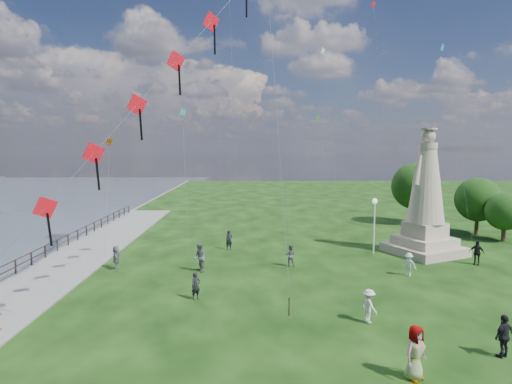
{
  "coord_description": "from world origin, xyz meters",
  "views": [
    {
      "loc": [
        -1.46,
        -16.87,
        8.01
      ],
      "look_at": [
        -1.0,
        8.0,
        5.5
      ],
      "focal_mm": 30.0,
      "sensor_mm": 36.0,
      "label": 1
    }
  ],
  "objects_px": {
    "person_1": "(200,258)",
    "person_2": "(369,306)",
    "person_4": "(415,353)",
    "person_5": "(116,257)",
    "person_3": "(504,336)",
    "person_0": "(196,286)",
    "person_9": "(477,253)",
    "person_6": "(229,240)",
    "statue": "(426,207)",
    "lamppost": "(374,214)",
    "person_8": "(409,265)",
    "person_7": "(290,255)"
  },
  "relations": [
    {
      "from": "person_1",
      "to": "person_2",
      "type": "bearing_deg",
      "value": 19.86
    },
    {
      "from": "person_4",
      "to": "person_5",
      "type": "bearing_deg",
      "value": 102.76
    },
    {
      "from": "person_3",
      "to": "person_0",
      "type": "bearing_deg",
      "value": -52.79
    },
    {
      "from": "person_9",
      "to": "person_0",
      "type": "bearing_deg",
      "value": -120.09
    },
    {
      "from": "person_6",
      "to": "person_4",
      "type": "bearing_deg",
      "value": -92.24
    },
    {
      "from": "statue",
      "to": "person_9",
      "type": "height_order",
      "value": "statue"
    },
    {
      "from": "lamppost",
      "to": "statue",
      "type": "bearing_deg",
      "value": -1.95
    },
    {
      "from": "person_0",
      "to": "person_8",
      "type": "distance_m",
      "value": 13.55
    },
    {
      "from": "person_3",
      "to": "person_4",
      "type": "height_order",
      "value": "person_4"
    },
    {
      "from": "lamppost",
      "to": "person_7",
      "type": "distance_m",
      "value": 7.92
    },
    {
      "from": "person_4",
      "to": "person_1",
      "type": "bearing_deg",
      "value": 90.74
    },
    {
      "from": "person_0",
      "to": "person_1",
      "type": "distance_m",
      "value": 5.17
    },
    {
      "from": "statue",
      "to": "person_6",
      "type": "xyz_separation_m",
      "value": [
        -15.0,
        1.66,
        -2.83
      ]
    },
    {
      "from": "person_6",
      "to": "person_8",
      "type": "bearing_deg",
      "value": -55.08
    },
    {
      "from": "statue",
      "to": "person_6",
      "type": "relative_size",
      "value": 6.18
    },
    {
      "from": "person_4",
      "to": "person_9",
      "type": "bearing_deg",
      "value": 22.12
    },
    {
      "from": "statue",
      "to": "person_4",
      "type": "xyz_separation_m",
      "value": [
        -7.67,
        -17.77,
        -2.64
      ]
    },
    {
      "from": "person_7",
      "to": "person_1",
      "type": "bearing_deg",
      "value": 20.71
    },
    {
      "from": "person_9",
      "to": "person_7",
      "type": "bearing_deg",
      "value": -138.78
    },
    {
      "from": "person_5",
      "to": "person_0",
      "type": "bearing_deg",
      "value": -145.2
    },
    {
      "from": "person_2",
      "to": "person_6",
      "type": "bearing_deg",
      "value": 2.05
    },
    {
      "from": "person_4",
      "to": "statue",
      "type": "bearing_deg",
      "value": 33.25
    },
    {
      "from": "lamppost",
      "to": "person_3",
      "type": "distance_m",
      "value": 16.56
    },
    {
      "from": "person_5",
      "to": "person_8",
      "type": "xyz_separation_m",
      "value": [
        18.98,
        -1.97,
        -0.05
      ]
    },
    {
      "from": "lamppost",
      "to": "person_1",
      "type": "distance_m",
      "value": 13.79
    },
    {
      "from": "statue",
      "to": "person_2",
      "type": "relative_size",
      "value": 6.1
    },
    {
      "from": "person_3",
      "to": "person_5",
      "type": "xyz_separation_m",
      "value": [
        -18.68,
        12.56,
        -0.06
      ]
    },
    {
      "from": "person_0",
      "to": "person_9",
      "type": "xyz_separation_m",
      "value": [
        18.64,
        6.53,
        0.11
      ]
    },
    {
      "from": "lamppost",
      "to": "person_6",
      "type": "xyz_separation_m",
      "value": [
        -11.15,
        1.53,
        -2.3
      ]
    },
    {
      "from": "person_5",
      "to": "person_6",
      "type": "bearing_deg",
      "value": -64.22
    },
    {
      "from": "person_5",
      "to": "person_7",
      "type": "xyz_separation_m",
      "value": [
        11.7,
        0.43,
        -0.02
      ]
    },
    {
      "from": "person_4",
      "to": "person_6",
      "type": "xyz_separation_m",
      "value": [
        -7.33,
        19.44,
        -0.19
      ]
    },
    {
      "from": "statue",
      "to": "person_7",
      "type": "height_order",
      "value": "statue"
    },
    {
      "from": "person_0",
      "to": "statue",
      "type": "bearing_deg",
      "value": -7.11
    },
    {
      "from": "person_4",
      "to": "person_9",
      "type": "xyz_separation_m",
      "value": [
        10.04,
        14.62,
        -0.11
      ]
    },
    {
      "from": "person_2",
      "to": "person_7",
      "type": "xyz_separation_m",
      "value": [
        -2.72,
        9.56,
        -0.02
      ]
    },
    {
      "from": "person_0",
      "to": "person_9",
      "type": "distance_m",
      "value": 19.75
    },
    {
      "from": "lamppost",
      "to": "person_0",
      "type": "xyz_separation_m",
      "value": [
        -12.42,
        -9.81,
        -2.34
      ]
    },
    {
      "from": "person_2",
      "to": "person_3",
      "type": "xyz_separation_m",
      "value": [
        4.25,
        -3.43,
        0.07
      ]
    },
    {
      "from": "person_6",
      "to": "person_7",
      "type": "bearing_deg",
      "value": -71.32
    },
    {
      "from": "person_1",
      "to": "person_5",
      "type": "relative_size",
      "value": 1.2
    },
    {
      "from": "person_3",
      "to": "person_7",
      "type": "height_order",
      "value": "person_3"
    },
    {
      "from": "person_8",
      "to": "person_4",
      "type": "bearing_deg",
      "value": -72.44
    },
    {
      "from": "person_9",
      "to": "person_5",
      "type": "bearing_deg",
      "value": -138.07
    },
    {
      "from": "person_6",
      "to": "person_8",
      "type": "xyz_separation_m",
      "value": [
        11.67,
        -7.34,
        -0.03
      ]
    },
    {
      "from": "person_1",
      "to": "person_2",
      "type": "height_order",
      "value": "person_1"
    },
    {
      "from": "person_2",
      "to": "person_8",
      "type": "relative_size",
      "value": 1.06
    },
    {
      "from": "lamppost",
      "to": "person_1",
      "type": "xyz_separation_m",
      "value": [
        -12.8,
        -4.66,
        -2.13
      ]
    },
    {
      "from": "person_2",
      "to": "person_4",
      "type": "distance_m",
      "value": 4.94
    },
    {
      "from": "statue",
      "to": "person_3",
      "type": "bearing_deg",
      "value": -127.02
    }
  ]
}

